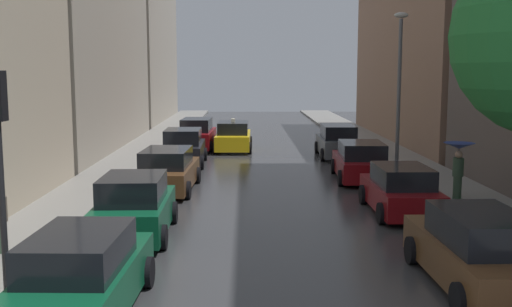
{
  "coord_description": "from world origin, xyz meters",
  "views": [
    {
      "loc": [
        -1.01,
        -6.03,
        4.45
      ],
      "look_at": [
        -0.51,
        21.66,
        0.66
      ],
      "focal_mm": 42.63,
      "sensor_mm": 36.0,
      "label": 1
    }
  ],
  "objects": [
    {
      "name": "parked_car_right_fourth",
      "position": [
        3.77,
        25.01,
        0.78
      ],
      "size": [
        2.09,
        4.54,
        1.68
      ],
      "rotation": [
        0.0,
        0.0,
        1.55
      ],
      "color": "#474C51",
      "rests_on": "ground"
    },
    {
      "name": "pedestrian_foreground",
      "position": [
        6.12,
        13.89,
        1.56
      ],
      "size": [
        1.03,
        1.03,
        1.91
      ],
      "rotation": [
        0.0,
        0.0,
        5.74
      ],
      "color": "#38513D",
      "rests_on": "sidewalk_right"
    },
    {
      "name": "sidewalk_left",
      "position": [
        -6.5,
        24.0,
        0.07
      ],
      "size": [
        3.0,
        72.0,
        0.15
      ],
      "primitive_type": "cube",
      "color": "gray",
      "rests_on": "ground"
    },
    {
      "name": "parked_car_left_second",
      "position": [
        -4.0,
        10.01,
        0.79
      ],
      "size": [
        2.06,
        4.09,
        1.69
      ],
      "rotation": [
        0.0,
        0.0,
        1.59
      ],
      "color": "#0C4C2D",
      "rests_on": "ground"
    },
    {
      "name": "parked_car_left_third",
      "position": [
        -3.9,
        16.26,
        0.75
      ],
      "size": [
        2.21,
        4.71,
        1.59
      ],
      "rotation": [
        0.0,
        0.0,
        1.53
      ],
      "color": "brown",
      "rests_on": "ground"
    },
    {
      "name": "taxi_midroad",
      "position": [
        -1.67,
        27.72,
        0.76
      ],
      "size": [
        2.14,
        4.48,
        1.81
      ],
      "rotation": [
        0.0,
        0.0,
        1.55
      ],
      "color": "yellow",
      "rests_on": "ground"
    },
    {
      "name": "building_right_mid",
      "position": [
        11.0,
        32.37,
        6.53
      ],
      "size": [
        6.0,
        21.24,
        13.05
      ],
      "primitive_type": "cube",
      "color": "#8C6B56",
      "rests_on": "ground"
    },
    {
      "name": "parked_car_right_second",
      "position": [
        3.85,
        12.49,
        0.72
      ],
      "size": [
        1.98,
        4.14,
        1.53
      ],
      "rotation": [
        0.0,
        0.0,
        1.57
      ],
      "color": "maroon",
      "rests_on": "ground"
    },
    {
      "name": "lamp_post_right",
      "position": [
        5.55,
        19.83,
        4.04
      ],
      "size": [
        0.6,
        0.28,
        6.72
      ],
      "color": "#595B60",
      "rests_on": "sidewalk_right"
    },
    {
      "name": "pedestrian_near_tree",
      "position": [
        -6.82,
        8.09,
        0.97
      ],
      "size": [
        0.36,
        0.36,
        1.59
      ],
      "rotation": [
        0.0,
        0.0,
        5.28
      ],
      "color": "#38513D",
      "rests_on": "sidewalk_left"
    },
    {
      "name": "parked_car_left_nearest",
      "position": [
        -3.96,
        4.6,
        0.76
      ],
      "size": [
        2.09,
        4.49,
        1.61
      ],
      "rotation": [
        0.0,
        0.0,
        1.54
      ],
      "color": "#0C4C2D",
      "rests_on": "ground"
    },
    {
      "name": "parked_car_right_third",
      "position": [
        3.73,
        18.4,
        0.74
      ],
      "size": [
        2.3,
        4.56,
        1.57
      ],
      "rotation": [
        0.0,
        0.0,
        1.52
      ],
      "color": "maroon",
      "rests_on": "ground"
    },
    {
      "name": "sidewalk_right",
      "position": [
        6.5,
        24.0,
        0.07
      ],
      "size": [
        3.0,
        72.0,
        0.15
      ],
      "primitive_type": "cube",
      "color": "gray",
      "rests_on": "ground"
    },
    {
      "name": "ground_plane",
      "position": [
        0.0,
        24.0,
        -0.02
      ],
      "size": [
        28.0,
        72.0,
        0.04
      ],
      "primitive_type": "cube",
      "color": "#363639"
    },
    {
      "name": "parked_car_left_fifth",
      "position": [
        -3.74,
        28.38,
        0.82
      ],
      "size": [
        2.14,
        4.74,
        1.76
      ],
      "rotation": [
        0.0,
        0.0,
        1.53
      ],
      "color": "maroon",
      "rests_on": "ground"
    },
    {
      "name": "parked_car_left_fourth",
      "position": [
        -3.93,
        22.49,
        0.8
      ],
      "size": [
        2.1,
        4.19,
        1.72
      ],
      "rotation": [
        0.0,
        0.0,
        1.58
      ],
      "color": "black",
      "rests_on": "ground"
    },
    {
      "name": "parked_car_right_nearest",
      "position": [
        3.76,
        5.94,
        0.76
      ],
      "size": [
        2.03,
        4.65,
        1.63
      ],
      "rotation": [
        0.0,
        0.0,
        1.58
      ],
      "color": "brown",
      "rests_on": "ground"
    }
  ]
}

